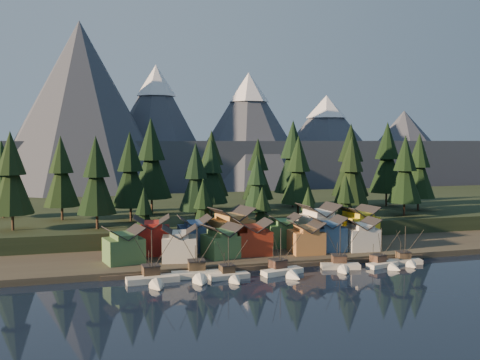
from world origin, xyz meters
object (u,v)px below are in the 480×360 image
object	(u,v)px
boat_1	(198,268)
boat_6	(407,256)
boat_0	(154,273)
boat_3	(285,266)
boat_5	(385,259)
house_back_0	(152,234)
house_back_1	(194,233)
house_front_0	(124,244)
boat_2	(231,271)
house_front_1	(179,242)
boat_4	(341,260)

from	to	relation	value
boat_1	boat_6	size ratio (longest dim) A/B	1.25
boat_0	boat_6	world-z (taller)	boat_0
boat_3	boat_5	world-z (taller)	boat_3
house_back_0	house_back_1	bearing A→B (deg)	9.97
house_front_0	house_back_0	distance (m)	10.86
boat_3	house_back_0	world-z (taller)	house_back_0
boat_2	boat_6	distance (m)	45.14
boat_5	house_front_1	world-z (taller)	house_front_1
boat_4	boat_5	size ratio (longest dim) A/B	1.08
boat_5	house_back_0	xyz separation A→B (m)	(-52.48, 23.77, 4.53)
boat_5	boat_6	world-z (taller)	boat_5
boat_3	house_front_1	distance (m)	26.25
boat_0	house_back_0	bearing A→B (deg)	80.53
boat_4	house_front_0	xyz separation A→B (m)	(-49.05, 14.82, 3.75)
boat_4	house_back_0	distance (m)	47.56
boat_2	boat_4	world-z (taller)	boat_4
boat_0	house_back_0	xyz separation A→B (m)	(2.27, 23.07, 4.32)
boat_4	house_back_1	world-z (taller)	house_back_1
boat_1	boat_5	world-z (taller)	boat_1
boat_5	boat_6	distance (m)	7.06
boat_6	house_back_1	size ratio (longest dim) A/B	1.13
boat_1	boat_3	world-z (taller)	boat_1
boat_5	boat_6	xyz separation A→B (m)	(6.92, 1.39, -0.01)
house_front_0	house_back_0	xyz separation A→B (m)	(7.48, 7.85, 0.66)
boat_0	boat_3	distance (m)	29.26
boat_2	boat_6	size ratio (longest dim) A/B	1.01
boat_2	house_front_0	world-z (taller)	house_front_0
boat_1	boat_4	bearing A→B (deg)	3.02
boat_3	boat_4	distance (m)	14.65
house_back_1	boat_1	bearing A→B (deg)	-96.11
boat_0	house_back_1	xyz separation A→B (m)	(13.37, 23.63, 4.01)
house_front_0	boat_5	bearing A→B (deg)	-27.89
house_front_1	house_back_1	world-z (taller)	house_back_1
boat_6	house_front_1	xyz separation A→B (m)	(-53.91, 13.12, 3.81)
boat_3	house_back_0	size ratio (longest dim) A/B	1.18
boat_2	house_front_1	distance (m)	17.85
boat_4	house_back_0	xyz separation A→B (m)	(-41.57, 22.67, 4.41)
boat_2	boat_3	world-z (taller)	boat_3
boat_3	boat_0	bearing A→B (deg)	165.24
boat_5	house_front_1	xyz separation A→B (m)	(-46.99, 14.51, 3.80)
house_front_1	boat_3	bearing A→B (deg)	-24.04
house_back_1	house_front_0	bearing A→B (deg)	-152.83
boat_1	boat_2	world-z (taller)	boat_1
boat_0	boat_3	world-z (taller)	boat_0
boat_6	house_back_0	size ratio (longest dim) A/B	1.04
house_back_0	house_back_1	size ratio (longest dim) A/B	1.08
boat_4	boat_0	bearing A→B (deg)	-165.31
boat_1	house_back_0	distance (m)	23.38
boat_6	house_front_0	size ratio (longest dim) A/B	1.03
boat_6	boat_5	bearing A→B (deg)	-159.42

